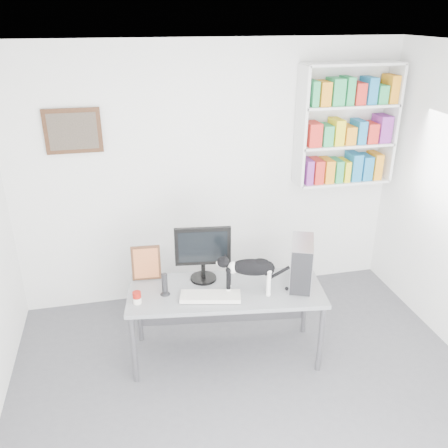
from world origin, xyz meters
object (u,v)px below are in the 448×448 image
at_px(pc_tower, 301,263).
at_px(cat, 250,276).
at_px(bookshelf, 347,125).
at_px(monitor, 203,253).
at_px(desk, 226,323).
at_px(leaning_print, 146,262).
at_px(soup_can, 137,298).
at_px(keyboard, 210,296).
at_px(speaker, 165,284).

distance_m(pc_tower, cat, 0.48).
xyz_separation_m(bookshelf, monitor, (-1.66, -0.79, -0.88)).
relative_size(bookshelf, desk, 0.73).
relative_size(leaning_print, soup_can, 3.07).
relative_size(bookshelf, keyboard, 2.45).
relative_size(bookshelf, cat, 2.25).
height_order(desk, cat, cat).
height_order(bookshelf, leaning_print, bookshelf).
bearing_deg(leaning_print, keyboard, -38.38).
distance_m(soup_can, cat, 0.96).
bearing_deg(speaker, monitor, 27.88).
xyz_separation_m(monitor, speaker, (-0.36, -0.17, -0.16)).
bearing_deg(bookshelf, speaker, -154.50).
bearing_deg(soup_can, speaker, 19.32).
bearing_deg(speaker, desk, -1.81).
bearing_deg(soup_can, leaning_print, 74.41).
distance_m(desk, leaning_print, 0.90).
xyz_separation_m(monitor, keyboard, (0.00, -0.32, -0.24)).
bearing_deg(keyboard, speaker, 170.82).
height_order(monitor, leaning_print, monitor).
height_order(bookshelf, keyboard, bookshelf).
bearing_deg(monitor, cat, -34.80).
xyz_separation_m(desk, speaker, (-0.52, 0.04, 0.45)).
distance_m(bookshelf, leaning_print, 2.46).
distance_m(speaker, soup_can, 0.26).
relative_size(desk, leaning_print, 5.25).
bearing_deg(monitor, bookshelf, 32.72).
relative_size(soup_can, cat, 0.19).
height_order(monitor, cat, monitor).
xyz_separation_m(monitor, leaning_print, (-0.49, 0.14, -0.10)).
height_order(desk, soup_can, soup_can).
distance_m(desk, pc_tower, 0.87).
xyz_separation_m(desk, cat, (0.19, -0.10, 0.52)).
height_order(pc_tower, speaker, pc_tower).
height_order(pc_tower, soup_can, pc_tower).
bearing_deg(cat, keyboard, -162.42).
relative_size(bookshelf, pc_tower, 3.00).
xyz_separation_m(speaker, soup_can, (-0.24, -0.08, -0.05)).
xyz_separation_m(pc_tower, cat, (-0.48, -0.05, -0.04)).
xyz_separation_m(desk, monitor, (-0.16, 0.21, 0.61)).
relative_size(keyboard, pc_tower, 1.23).
bearing_deg(keyboard, monitor, 102.90).
bearing_deg(bookshelf, pc_tower, -128.46).
bearing_deg(bookshelf, monitor, -154.51).
bearing_deg(soup_can, bookshelf, 24.87).
xyz_separation_m(keyboard, pc_tower, (0.82, 0.06, 0.19)).
distance_m(leaning_print, cat, 0.96).
distance_m(pc_tower, soup_can, 1.44).
bearing_deg(pc_tower, desk, -162.09).
height_order(keyboard, speaker, speaker).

